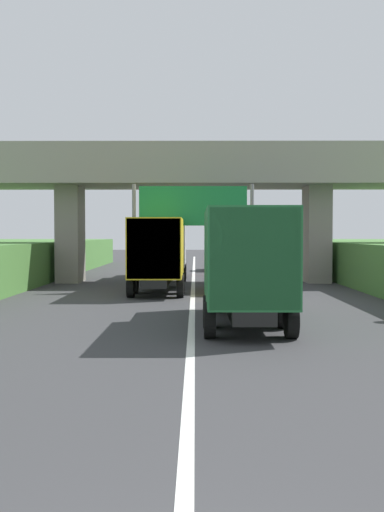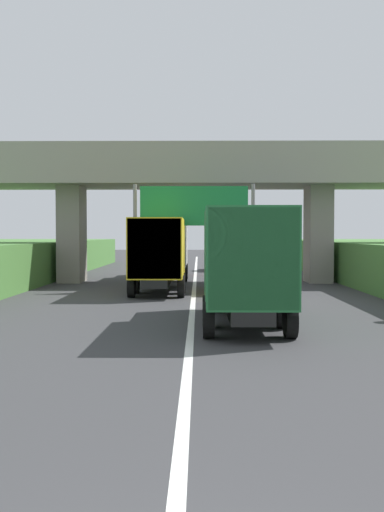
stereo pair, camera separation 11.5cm
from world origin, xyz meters
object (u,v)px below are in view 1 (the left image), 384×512
truck_red (167,247)px  truck_green (243,261)px  overhead_highway_sign (193,212)px  car_blue (228,274)px  car_black (219,259)px  truck_yellow (159,251)px

truck_red → truck_green: 18.77m
truck_green → overhead_highway_sign: bearing=98.3°
truck_red → truck_green: size_ratio=1.00×
overhead_highway_sign → truck_red: size_ratio=0.81×
overhead_highway_sign → truck_green: bearing=-81.7°
truck_red → car_blue: truck_red is taller
overhead_highway_sign → car_blue: overhead_highway_sign is taller
overhead_highway_sign → car_black: (1.94, 15.77, -2.93)m
truck_red → truck_green: (3.21, -18.49, 0.00)m
truck_green → car_blue: truck_green is taller
overhead_highway_sign → truck_green: (1.56, -10.67, -1.85)m
truck_yellow → truck_red: bearing=90.3°
truck_green → car_black: size_ratio=1.78×
car_black → car_blue: 16.40m
truck_red → overhead_highway_sign: bearing=-78.1°
truck_red → car_blue: bearing=-68.5°
truck_red → truck_yellow: (0.04, -8.63, 0.00)m
truck_green → truck_yellow: size_ratio=1.00×
truck_yellow → car_black: size_ratio=1.78×
car_black → car_blue: size_ratio=1.00×
car_blue → truck_red: bearing=111.5°
truck_red → car_blue: 9.14m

